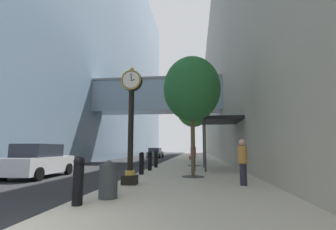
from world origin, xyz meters
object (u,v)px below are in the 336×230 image
Objects in this scene: street_clock at (131,118)px; pedestrian_walking at (193,156)px; trash_bin at (108,179)px; street_tree_near at (192,89)px; bollard_fourth at (142,162)px; bollard_nearest at (78,179)px; bollard_fifth at (150,160)px; car_grey_near at (155,153)px; car_white_mid at (39,161)px; bollard_sixth at (156,159)px; pedestrian_by_clock at (243,161)px; street_tree_mid_near at (193,107)px.

street_clock reaches higher than pedestrian_walking.
street_tree_near is at bearing 66.81° from trash_bin.
bollard_fourth is (-0.35, 3.53, -1.95)m from street_clock.
bollard_nearest is 1.00× the size of bollard_fifth.
car_grey_near reaches higher than trash_bin.
bollard_fifth is 0.28× the size of car_white_mid.
bollard_fourth and bollard_sixth have the same top height.
bollard_fifth is 1.14× the size of trash_bin.
bollard_sixth is 0.28× the size of car_white_mid.
bollard_nearest is at bearing -90.00° from bollard_fifth.
bollard_fourth is 25.85m from car_grey_near.
pedestrian_walking is at bearing 75.40° from trash_bin.
pedestrian_walking reaches higher than car_grey_near.
car_grey_near is at bearing 103.55° from street_tree_near.
bollard_nearest is 7.00m from bollard_fourth.
bollard_fourth is at bearing 8.01° from car_white_mid.
street_tree_near reaches higher than bollard_sixth.
bollard_nearest and bollard_fourth have the same top height.
bollard_fifth is 0.26× the size of car_grey_near.
bollard_sixth is at bearing -80.23° from car_grey_near.
car_white_mid reaches higher than bollard_fourth.
bollard_nearest is 9.33m from bollard_fifth.
pedestrian_by_clock is at bearing -74.01° from car_grey_near.
bollard_sixth is at bearing 90.00° from bollard_fifth.
bollard_fifth is 6.19m from car_white_mid.
pedestrian_walking is (2.72, 2.62, 0.27)m from bollard_fourth.
street_clock reaches higher than car_grey_near.
street_clock reaches higher than bollard_fifth.
bollard_fourth is at bearing -136.09° from pedestrian_walking.
street_tree_mid_near reaches higher than street_clock.
bollard_fourth is 5.41m from car_white_mid.
car_grey_near is at bearing 98.01° from bollard_fourth.
car_grey_near is at bearing 96.31° from bollard_nearest.
street_clock reaches higher than bollard_sixth.
trash_bin is (0.45, -10.78, -0.09)m from bollard_sixth.
street_tree_mid_near is at bearing -71.44° from car_grey_near.
car_white_mid is at bearing -93.81° from car_grey_near.
bollard_fifth is at bearing -122.31° from street_tree_mid_near.
street_tree_near is at bearing -76.45° from car_grey_near.
street_clock is 1.12× the size of car_white_mid.
street_tree_mid_near is 1.37× the size of car_grey_near.
bollard_nearest is 10.00m from pedestrian_walking.
bollard_fifth is 8.46m from trash_bin.
car_white_mid is at bearing 165.87° from pedestrian_by_clock.
street_tree_mid_near reaches higher than bollard_nearest.
street_tree_mid_near is (0.00, 7.42, 0.32)m from street_tree_near.
pedestrian_by_clock is (1.92, -9.95, -3.79)m from street_tree_mid_near.
street_tree_near is 7.43m from street_tree_mid_near.
street_tree_mid_near is 5.56m from pedestrian_walking.
bollard_fourth is 8.29m from street_tree_mid_near.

